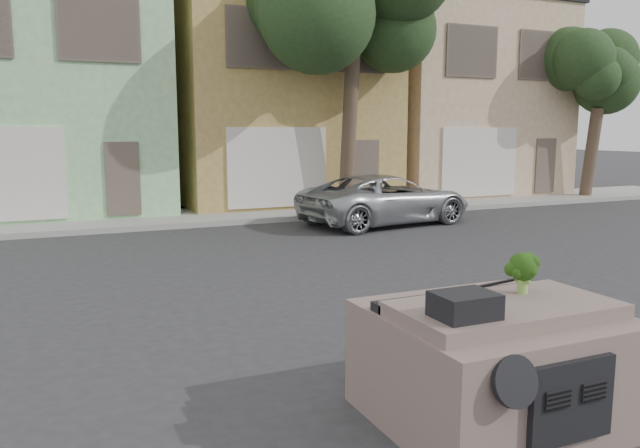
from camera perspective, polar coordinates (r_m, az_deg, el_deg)
ground_plane at (r=8.44m, az=2.06°, el=-9.18°), size 120.00×120.00×0.00m
sidewalk at (r=18.24m, az=-12.60°, el=0.54°), size 40.00×3.00×0.15m
townhouse_mint at (r=21.74m, az=-24.37°, el=11.04°), size 7.20×8.20×7.55m
townhouse_tan at (r=23.02m, az=-4.98°, el=11.59°), size 7.20×8.20×7.55m
townhouse_beige at (r=26.44m, az=10.87°, el=11.09°), size 7.20×8.20×7.55m
silver_pickup at (r=17.27m, az=6.03°, el=-0.00°), size 5.21×2.99×1.37m
tree_near at (r=19.11m, az=2.69°, el=13.65°), size 4.40×4.00×8.50m
tree_far at (r=25.17m, az=23.72°, el=8.88°), size 3.20×3.00×6.00m
car_dashboard at (r=5.87m, az=15.38°, el=-11.87°), size 2.00×1.80×1.12m
instrument_hump at (r=5.06m, az=13.08°, el=-7.24°), size 0.48×0.38×0.20m
wiper_arm at (r=6.15m, az=15.37°, el=-5.34°), size 0.69×0.15×0.02m
broccoli at (r=5.90m, az=18.08°, el=-4.25°), size 0.40×0.40×0.38m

